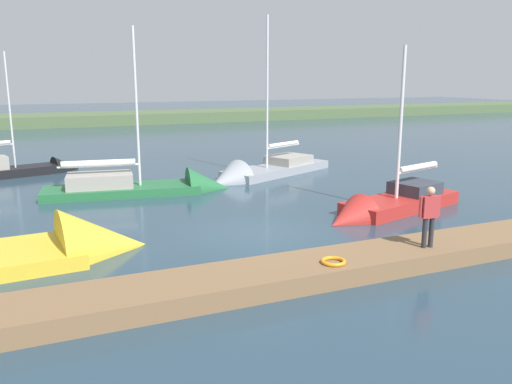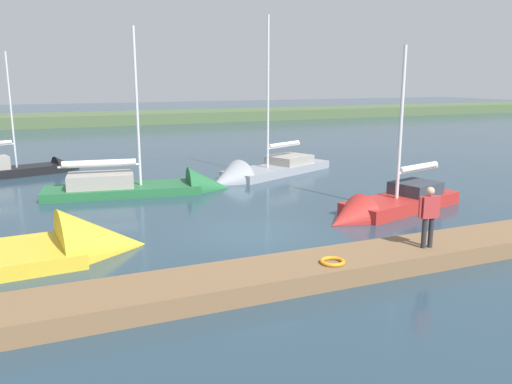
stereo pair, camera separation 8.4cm
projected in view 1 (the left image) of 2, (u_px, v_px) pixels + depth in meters
The scene contains 10 objects.
ground_plane at pixel (257, 235), 17.73m from camera, with size 200.00×200.00×0.00m, color #263D4C.
far_shoreline at pixel (93, 124), 60.38m from camera, with size 180.00×8.00×2.40m, color #4C603D.
dock_pier at pixel (320, 269), 13.91m from camera, with size 25.45×1.89×0.51m, color brown.
life_ring_buoy at pixel (333, 261), 13.58m from camera, with size 0.66×0.66×0.10m, color orange.
sailboat_far_left at pixel (259, 175), 28.11m from camera, with size 8.62×5.52×9.50m.
sailboat_mid_channel at pixel (154, 190), 24.31m from camera, with size 8.73×3.39×8.55m.
sailboat_inner_slip at pixel (22, 172), 28.64m from camera, with size 7.03×3.38×7.32m.
sailboat_behind_pier at pixel (385, 210), 20.62m from camera, with size 7.12×3.66×7.36m.
sailboat_outer_mooring at pixel (2, 261), 14.76m from camera, with size 10.71×3.65×11.50m.
person_on_dock at pixel (429, 212), 14.65m from camera, with size 0.66×0.29×1.76m.
Camera 1 is at (6.80, 15.58, 5.23)m, focal length 36.61 mm.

